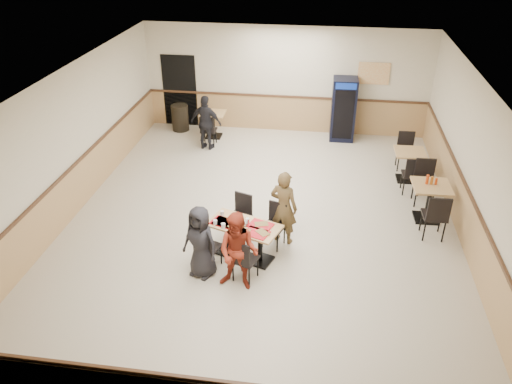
% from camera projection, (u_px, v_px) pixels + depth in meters
% --- Properties ---
extents(ground, '(10.00, 10.00, 0.00)m').
position_uv_depth(ground, '(262.00, 221.00, 10.47)').
color(ground, beige).
rests_on(ground, ground).
extents(room_shell, '(10.00, 10.00, 10.00)m').
position_uv_depth(room_shell, '(348.00, 150.00, 12.15)').
color(room_shell, silver).
rests_on(room_shell, ground).
extents(main_table, '(1.46, 1.06, 0.71)m').
position_uv_depth(main_table, '(244.00, 235.00, 9.18)').
color(main_table, black).
rests_on(main_table, ground).
extents(main_chairs, '(1.61, 1.84, 0.89)m').
position_uv_depth(main_chairs, '(242.00, 236.00, 9.21)').
color(main_chairs, black).
rests_on(main_chairs, ground).
extents(diner_woman_left, '(0.78, 0.65, 1.37)m').
position_uv_depth(diner_woman_left, '(201.00, 242.00, 8.63)').
color(diner_woman_left, black).
rests_on(diner_woman_left, ground).
extents(diner_woman_right, '(0.78, 0.65, 1.46)m').
position_uv_depth(diner_woman_right, '(238.00, 252.00, 8.31)').
color(diner_woman_right, maroon).
rests_on(diner_woman_right, ground).
extents(diner_man_opposite, '(0.64, 0.52, 1.52)m').
position_uv_depth(diner_man_opposite, '(284.00, 207.00, 9.49)').
color(diner_man_opposite, brown).
rests_on(diner_man_opposite, ground).
extents(lone_diner, '(0.93, 0.53, 1.49)m').
position_uv_depth(lone_diner, '(206.00, 123.00, 13.25)').
color(lone_diner, black).
rests_on(lone_diner, ground).
extents(tabletop_clutter, '(1.20, 0.75, 0.12)m').
position_uv_depth(tabletop_clutter, '(242.00, 225.00, 9.01)').
color(tabletop_clutter, red).
rests_on(tabletop_clutter, main_table).
extents(side_table_near, '(0.78, 0.78, 0.81)m').
position_uv_depth(side_table_near, '(430.00, 197.00, 10.28)').
color(side_table_near, black).
rests_on(side_table_near, ground).
extents(side_table_near_chair_south, '(0.49, 0.49, 1.02)m').
position_uv_depth(side_table_near_chair_south, '(435.00, 214.00, 9.73)').
color(side_table_near_chair_south, black).
rests_on(side_table_near_chair_south, ground).
extents(side_table_near_chair_north, '(0.49, 0.49, 1.02)m').
position_uv_depth(side_table_near_chair_north, '(425.00, 183.00, 10.84)').
color(side_table_near_chair_north, black).
rests_on(side_table_near_chair_north, ground).
extents(side_table_far, '(0.72, 0.72, 0.75)m').
position_uv_depth(side_table_far, '(409.00, 161.00, 11.80)').
color(side_table_far, black).
rests_on(side_table_far, ground).
extents(side_table_far_chair_south, '(0.45, 0.45, 0.95)m').
position_uv_depth(side_table_far_chair_south, '(412.00, 174.00, 11.30)').
color(side_table_far_chair_south, black).
rests_on(side_table_far_chair_south, ground).
extents(side_table_far_chair_north, '(0.45, 0.45, 0.95)m').
position_uv_depth(side_table_far_chair_north, '(406.00, 151.00, 12.33)').
color(side_table_far_chair_north, black).
rests_on(side_table_far_chair_north, ground).
extents(condiment_caddy, '(0.23, 0.06, 0.20)m').
position_uv_depth(condiment_caddy, '(431.00, 180.00, 10.14)').
color(condiment_caddy, '#BD390D').
rests_on(condiment_caddy, side_table_near).
extents(back_table, '(0.68, 0.68, 0.72)m').
position_uv_depth(back_table, '(213.00, 121.00, 14.08)').
color(back_table, black).
rests_on(back_table, ground).
extents(back_table_chair_lone, '(0.43, 0.43, 0.91)m').
position_uv_depth(back_table_chair_lone, '(209.00, 129.00, 13.60)').
color(back_table_chair_lone, black).
rests_on(back_table_chair_lone, ground).
extents(pepsi_cooler, '(0.67, 0.68, 1.74)m').
position_uv_depth(pepsi_cooler, '(343.00, 109.00, 13.78)').
color(pepsi_cooler, black).
rests_on(pepsi_cooler, ground).
extents(trash_bin, '(0.48, 0.48, 0.76)m').
position_uv_depth(trash_bin, '(180.00, 118.00, 14.57)').
color(trash_bin, black).
rests_on(trash_bin, ground).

